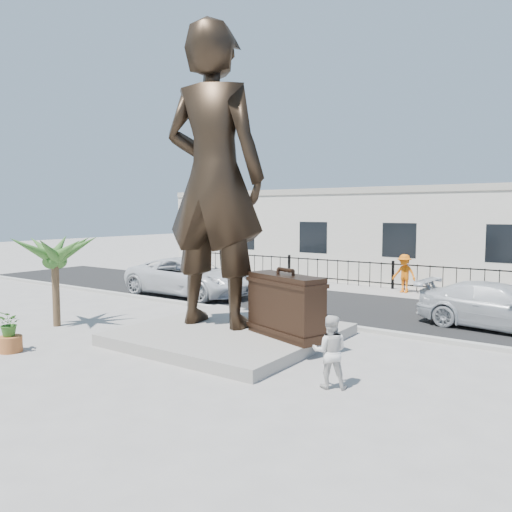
{
  "coord_description": "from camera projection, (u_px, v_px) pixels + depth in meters",
  "views": [
    {
      "loc": [
        7.83,
        -9.13,
        3.5
      ],
      "look_at": [
        0.0,
        2.0,
        2.3
      ],
      "focal_mm": 35.0,
      "sensor_mm": 36.0,
      "label": 1
    }
  ],
  "objects": [
    {
      "name": "ground",
      "position": [
        209.0,
        355.0,
        12.23
      ],
      "size": [
        100.0,
        100.0,
        0.0
      ],
      "primitive_type": "plane",
      "color": "#9E9991",
      "rests_on": "ground"
    },
    {
      "name": "street",
      "position": [
        348.0,
        305.0,
        18.75
      ],
      "size": [
        40.0,
        7.0,
        0.01
      ],
      "primitive_type": "cube",
      "color": "black",
      "rests_on": "ground"
    },
    {
      "name": "curb",
      "position": [
        301.0,
        320.0,
        15.9
      ],
      "size": [
        40.0,
        0.25,
        0.12
      ],
      "primitive_type": "cube",
      "color": "#A5A399",
      "rests_on": "ground"
    },
    {
      "name": "far_sidewalk",
      "position": [
        386.0,
        291.0,
        22.01
      ],
      "size": [
        40.0,
        2.5,
        0.02
      ],
      "primitive_type": "cube",
      "color": "#9E9991",
      "rests_on": "ground"
    },
    {
      "name": "plinth",
      "position": [
        231.0,
        334.0,
        13.73
      ],
      "size": [
        5.2,
        5.2,
        0.3
      ],
      "primitive_type": "cube",
      "color": "gray",
      "rests_on": "ground"
    },
    {
      "name": "fence",
      "position": [
        393.0,
        276.0,
        22.61
      ],
      "size": [
        22.0,
        0.1,
        1.2
      ],
      "primitive_type": "cube",
      "color": "black",
      "rests_on": "ground"
    },
    {
      "name": "building",
      "position": [
        422.0,
        237.0,
        25.89
      ],
      "size": [
        28.0,
        7.0,
        4.4
      ],
      "primitive_type": "cube",
      "color": "silver",
      "rests_on": "ground"
    },
    {
      "name": "statue",
      "position": [
        214.0,
        178.0,
        13.89
      ],
      "size": [
        3.31,
        2.45,
        8.3
      ],
      "primitive_type": "imported",
      "rotation": [
        0.0,
        0.0,
        3.3
      ],
      "color": "black",
      "rests_on": "plinth"
    },
    {
      "name": "suitcase",
      "position": [
        285.0,
        306.0,
        12.76
      ],
      "size": [
        2.39,
        1.43,
        1.61
      ],
      "primitive_type": "cube",
      "rotation": [
        0.0,
        0.0,
        -0.33
      ],
      "color": "black",
      "rests_on": "plinth"
    },
    {
      "name": "tourist",
      "position": [
        330.0,
        351.0,
        9.93
      ],
      "size": [
        0.89,
        0.82,
        1.47
      ],
      "primitive_type": "imported",
      "rotation": [
        0.0,
        0.0,
        3.62
      ],
      "color": "silver",
      "rests_on": "ground"
    },
    {
      "name": "car_white",
      "position": [
        189.0,
        277.0,
        20.93
      ],
      "size": [
        5.7,
        2.69,
        1.57
      ],
      "primitive_type": "imported",
      "rotation": [
        0.0,
        0.0,
        1.58
      ],
      "color": "silver",
      "rests_on": "street"
    },
    {
      "name": "car_silver",
      "position": [
        499.0,
        307.0,
        14.85
      ],
      "size": [
        4.86,
        2.35,
        1.36
      ],
      "primitive_type": "imported",
      "rotation": [
        0.0,
        0.0,
        1.47
      ],
      "color": "silver",
      "rests_on": "street"
    },
    {
      "name": "worker",
      "position": [
        404.0,
        274.0,
        21.53
      ],
      "size": [
        1.16,
        0.78,
        1.66
      ],
      "primitive_type": "imported",
      "rotation": [
        0.0,
        0.0,
        -0.16
      ],
      "color": "#DA620B",
      "rests_on": "far_sidewalk"
    },
    {
      "name": "palm_tree",
      "position": [
        57.0,
        326.0,
        15.36
      ],
      "size": [
        1.8,
        1.8,
        3.2
      ],
      "primitive_type": null,
      "color": "#2F5B21",
      "rests_on": "ground"
    },
    {
      "name": "planter",
      "position": [
        11.0,
        344.0,
        12.5
      ],
      "size": [
        0.56,
        0.56,
        0.4
      ],
      "primitive_type": "cylinder",
      "color": "#A3592B",
      "rests_on": "ground"
    },
    {
      "name": "shrub",
      "position": [
        10.0,
        323.0,
        12.45
      ],
      "size": [
        0.65,
        0.58,
        0.65
      ],
      "primitive_type": "imported",
      "rotation": [
        0.0,
        0.0,
        0.13
      ],
      "color": "#2F611F",
      "rests_on": "planter"
    }
  ]
}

